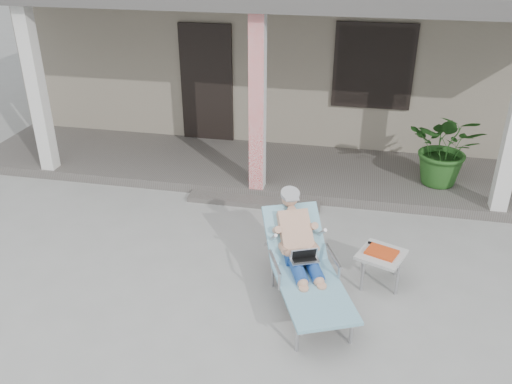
# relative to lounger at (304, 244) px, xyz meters

# --- Properties ---
(ground) EXTENTS (60.00, 60.00, 0.00)m
(ground) POSITION_rel_lounger_xyz_m (-0.99, 0.22, -0.70)
(ground) COLOR #9E9E99
(ground) RESTS_ON ground
(house) EXTENTS (10.40, 5.40, 3.30)m
(house) POSITION_rel_lounger_xyz_m (-0.99, 6.72, 0.96)
(house) COLOR gray
(house) RESTS_ON ground
(porch_deck) EXTENTS (10.00, 2.00, 0.15)m
(porch_deck) POSITION_rel_lounger_xyz_m (-0.99, 3.22, -0.63)
(porch_deck) COLOR #605B56
(porch_deck) RESTS_ON ground
(porch_overhang) EXTENTS (10.00, 2.30, 2.85)m
(porch_overhang) POSITION_rel_lounger_xyz_m (-0.99, 3.17, 2.09)
(porch_overhang) COLOR silver
(porch_overhang) RESTS_ON porch_deck
(porch_step) EXTENTS (2.00, 0.30, 0.07)m
(porch_step) POSITION_rel_lounger_xyz_m (-0.99, 2.07, -0.66)
(porch_step) COLOR #605B56
(porch_step) RESTS_ON ground
(lounger) EXTENTS (1.26, 1.81, 1.14)m
(lounger) POSITION_rel_lounger_xyz_m (0.00, 0.00, 0.00)
(lounger) COLOR #B7B7BC
(lounger) RESTS_ON ground
(side_table) EXTENTS (0.63, 0.63, 0.44)m
(side_table) POSITION_rel_lounger_xyz_m (0.86, 0.44, -0.33)
(side_table) COLOR beige
(side_table) RESTS_ON ground
(potted_palm) EXTENTS (1.30, 1.20, 1.19)m
(potted_palm) POSITION_rel_lounger_xyz_m (1.80, 3.05, 0.05)
(potted_palm) COLOR #26591E
(potted_palm) RESTS_ON porch_deck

